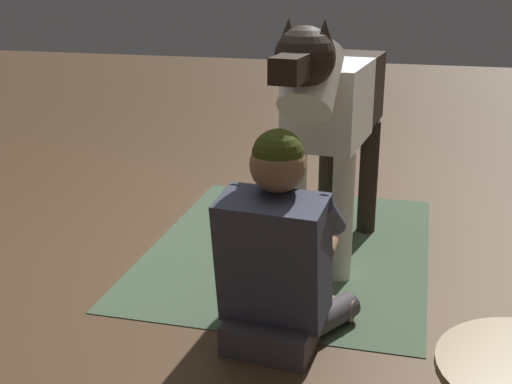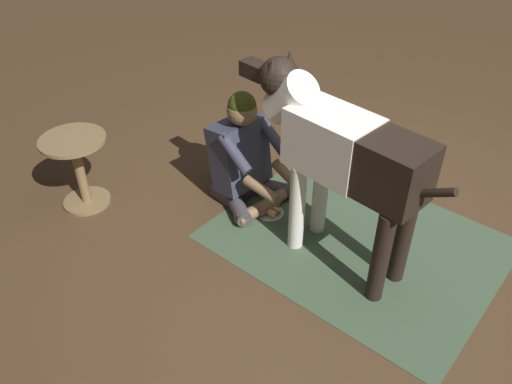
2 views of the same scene
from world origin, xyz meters
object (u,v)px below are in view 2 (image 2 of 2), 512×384
Objects in this scene: large_dog at (340,151)px; hot_dog_on_plate at (270,211)px; person_sitting_on_floor at (244,158)px; round_side_table at (78,165)px.

large_dog is 0.93m from hot_dog_on_plate.
large_dog is (-0.80, 0.08, 0.42)m from person_sitting_on_floor.
person_sitting_on_floor is 0.91m from large_dog.
person_sitting_on_floor reaches higher than hot_dog_on_plate.
large_dog reaches higher than person_sitting_on_floor.
large_dog is at bearing 174.27° from person_sitting_on_floor.
hot_dog_on_plate is at bearing -145.61° from round_side_table.
round_side_table is at bearing 34.39° from hot_dog_on_plate.
person_sitting_on_floor is 1.17m from round_side_table.
hot_dog_on_plate is 1.40m from round_side_table.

